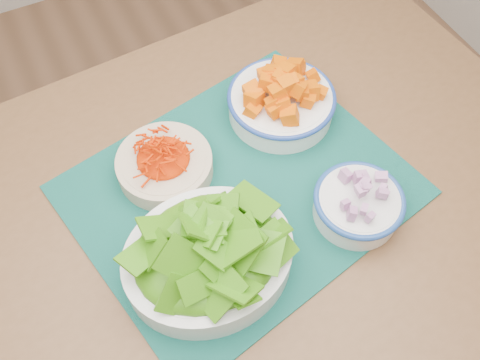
{
  "coord_description": "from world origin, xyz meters",
  "views": [
    {
      "loc": [
        0.14,
        -0.15,
        1.56
      ],
      "look_at": [
        0.37,
        0.3,
        0.78
      ],
      "focal_mm": 40.0,
      "sensor_mm": 36.0,
      "label": 1
    }
  ],
  "objects_px": {
    "placemat": "(240,190)",
    "onion_bowl": "(359,202)",
    "lettuce_bowl": "(208,252)",
    "table": "(226,227)",
    "squash_bowl": "(282,97)",
    "carrot_bowl": "(164,162)"
  },
  "relations": [
    {
      "from": "table",
      "to": "squash_bowl",
      "type": "height_order",
      "value": "squash_bowl"
    },
    {
      "from": "placemat",
      "to": "lettuce_bowl",
      "type": "height_order",
      "value": "lettuce_bowl"
    },
    {
      "from": "placemat",
      "to": "squash_bowl",
      "type": "relative_size",
      "value": 2.37
    },
    {
      "from": "lettuce_bowl",
      "to": "onion_bowl",
      "type": "bearing_deg",
      "value": -3.1
    },
    {
      "from": "carrot_bowl",
      "to": "table",
      "type": "bearing_deg",
      "value": -57.2
    },
    {
      "from": "table",
      "to": "carrot_bowl",
      "type": "bearing_deg",
      "value": 118.66
    },
    {
      "from": "placemat",
      "to": "lettuce_bowl",
      "type": "xyz_separation_m",
      "value": [
        -0.11,
        -0.11,
        0.06
      ]
    },
    {
      "from": "table",
      "to": "lettuce_bowl",
      "type": "distance_m",
      "value": 0.2
    },
    {
      "from": "lettuce_bowl",
      "to": "onion_bowl",
      "type": "height_order",
      "value": "lettuce_bowl"
    },
    {
      "from": "lettuce_bowl",
      "to": "table",
      "type": "bearing_deg",
      "value": 54.14
    },
    {
      "from": "squash_bowl",
      "to": "onion_bowl",
      "type": "height_order",
      "value": "squash_bowl"
    },
    {
      "from": "carrot_bowl",
      "to": "squash_bowl",
      "type": "bearing_deg",
      "value": 6.51
    },
    {
      "from": "table",
      "to": "squash_bowl",
      "type": "xyz_separation_m",
      "value": [
        0.18,
        0.14,
        0.14
      ]
    },
    {
      "from": "squash_bowl",
      "to": "onion_bowl",
      "type": "bearing_deg",
      "value": -88.51
    },
    {
      "from": "placemat",
      "to": "onion_bowl",
      "type": "height_order",
      "value": "onion_bowl"
    },
    {
      "from": "table",
      "to": "onion_bowl",
      "type": "relative_size",
      "value": 8.06
    },
    {
      "from": "placemat",
      "to": "lettuce_bowl",
      "type": "relative_size",
      "value": 2.0
    },
    {
      "from": "placemat",
      "to": "onion_bowl",
      "type": "distance_m",
      "value": 0.21
    },
    {
      "from": "lettuce_bowl",
      "to": "squash_bowl",
      "type": "bearing_deg",
      "value": 43.34
    },
    {
      "from": "table",
      "to": "placemat",
      "type": "height_order",
      "value": "placemat"
    },
    {
      "from": "carrot_bowl",
      "to": "lettuce_bowl",
      "type": "height_order",
      "value": "lettuce_bowl"
    },
    {
      "from": "onion_bowl",
      "to": "carrot_bowl",
      "type": "bearing_deg",
      "value": 138.86
    }
  ]
}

